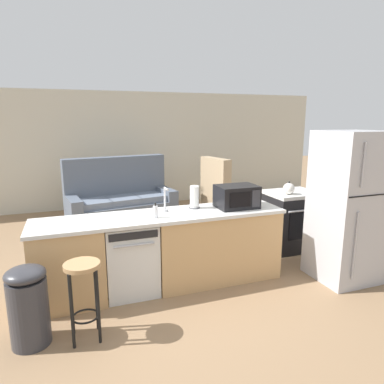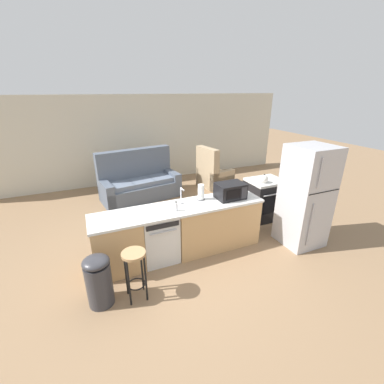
{
  "view_description": "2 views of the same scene",
  "coord_description": "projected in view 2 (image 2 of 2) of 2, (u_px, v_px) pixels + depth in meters",
  "views": [
    {
      "loc": [
        -0.84,
        -3.74,
        1.99
      ],
      "look_at": [
        0.72,
        0.59,
        1.01
      ],
      "focal_mm": 32.0,
      "sensor_mm": 36.0,
      "label": 1
    },
    {
      "loc": [
        -1.2,
        -3.64,
        2.72
      ],
      "look_at": [
        0.47,
        0.25,
        1.02
      ],
      "focal_mm": 24.0,
      "sensor_mm": 36.0,
      "label": 2
    }
  ],
  "objects": [
    {
      "name": "stove_range",
      "position": [
        264.0,
        199.0,
        5.72
      ],
      "size": [
        0.76,
        0.68,
        0.9
      ],
      "color": "black",
      "rests_on": "ground_plane"
    },
    {
      "name": "couch",
      "position": [
        139.0,
        183.0,
        6.85
      ],
      "size": [
        2.12,
        1.21,
        1.27
      ],
      "color": "#515B6B",
      "rests_on": "ground_plane"
    },
    {
      "name": "sink_faucet",
      "position": [
        181.0,
        197.0,
        4.33
      ],
      "size": [
        0.07,
        0.18,
        0.3
      ],
      "color": "silver",
      "rests_on": "kitchen_counter"
    },
    {
      "name": "kitchen_counter",
      "position": [
        186.0,
        231.0,
        4.49
      ],
      "size": [
        2.94,
        0.66,
        0.9
      ],
      "color": "tan",
      "rests_on": "ground_plane"
    },
    {
      "name": "armchair",
      "position": [
        212.0,
        175.0,
        7.6
      ],
      "size": [
        0.94,
        0.98,
        1.2
      ],
      "color": "tan",
      "rests_on": "ground_plane"
    },
    {
      "name": "refrigerator",
      "position": [
        306.0,
        197.0,
        4.6
      ],
      "size": [
        0.72,
        0.73,
        1.86
      ],
      "color": "#B7B7BC",
      "rests_on": "ground_plane"
    },
    {
      "name": "kettle",
      "position": [
        264.0,
        179.0,
        5.35
      ],
      "size": [
        0.21,
        0.17,
        0.19
      ],
      "color": "silver",
      "rests_on": "stove_range"
    },
    {
      "name": "soap_bottle",
      "position": [
        176.0,
        207.0,
        4.1
      ],
      "size": [
        0.06,
        0.06,
        0.18
      ],
      "color": "silver",
      "rests_on": "kitchen_counter"
    },
    {
      "name": "ground_plane",
      "position": [
        173.0,
        254.0,
        4.56
      ],
      "size": [
        24.0,
        24.0,
        0.0
      ],
      "primitive_type": "plane",
      "color": "#896B4C"
    },
    {
      "name": "bar_stool",
      "position": [
        135.0,
        265.0,
        3.43
      ],
      "size": [
        0.32,
        0.32,
        0.74
      ],
      "color": "tan",
      "rests_on": "ground_plane"
    },
    {
      "name": "wall_back",
      "position": [
        135.0,
        140.0,
        7.76
      ],
      "size": [
        10.0,
        0.06,
        2.6
      ],
      "color": "beige",
      "rests_on": "ground_plane"
    },
    {
      "name": "paper_towel_roll",
      "position": [
        201.0,
        192.0,
        4.51
      ],
      "size": [
        0.14,
        0.14,
        0.28
      ],
      "color": "#4C4C51",
      "rests_on": "kitchen_counter"
    },
    {
      "name": "trash_bin",
      "position": [
        99.0,
        280.0,
        3.39
      ],
      "size": [
        0.35,
        0.35,
        0.74
      ],
      "color": "#333338",
      "rests_on": "ground_plane"
    },
    {
      "name": "microwave",
      "position": [
        230.0,
        191.0,
        4.57
      ],
      "size": [
        0.5,
        0.37,
        0.28
      ],
      "color": "black",
      "rests_on": "kitchen_counter"
    },
    {
      "name": "dishwasher",
      "position": [
        159.0,
        237.0,
        4.31
      ],
      "size": [
        0.58,
        0.61,
        0.84
      ],
      "color": "silver",
      "rests_on": "ground_plane"
    }
  ]
}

